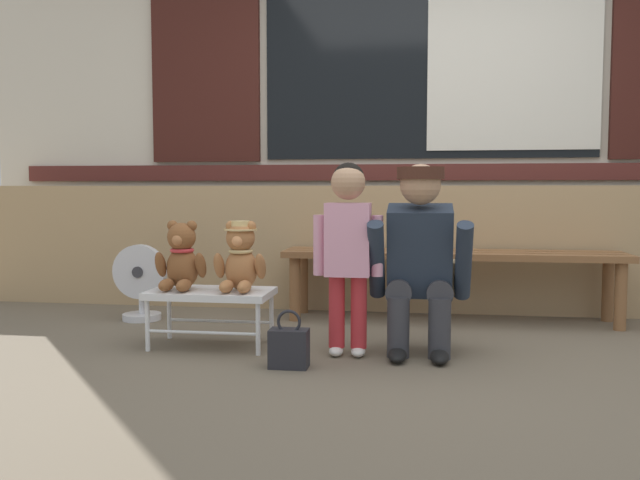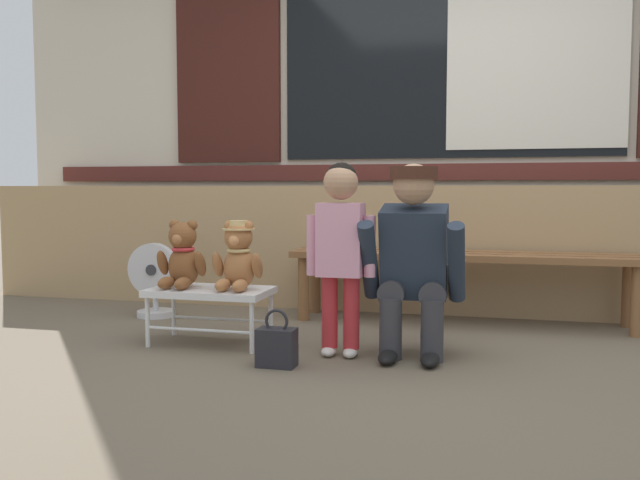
% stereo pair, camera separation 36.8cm
% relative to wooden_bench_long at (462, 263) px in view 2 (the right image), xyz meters
% --- Properties ---
extents(ground_plane, '(60.00, 60.00, 0.00)m').
position_rel_wooden_bench_long_xyz_m(ground_plane, '(-0.15, -1.06, -0.37)').
color(ground_plane, brown).
extents(brick_low_wall, '(6.73, 0.25, 0.85)m').
position_rel_wooden_bench_long_xyz_m(brick_low_wall, '(-0.15, 0.37, 0.05)').
color(brick_low_wall, tan).
rests_on(brick_low_wall, ground).
extents(shop_facade, '(6.87, 0.26, 3.42)m').
position_rel_wooden_bench_long_xyz_m(shop_facade, '(-0.15, 0.88, 1.35)').
color(shop_facade, beige).
rests_on(shop_facade, ground).
extents(wooden_bench_long, '(2.10, 0.40, 0.44)m').
position_rel_wooden_bench_long_xyz_m(wooden_bench_long, '(0.00, 0.00, 0.00)').
color(wooden_bench_long, brown).
rests_on(wooden_bench_long, ground).
extents(small_display_bench, '(0.64, 0.36, 0.30)m').
position_rel_wooden_bench_long_xyz_m(small_display_bench, '(-1.27, -0.89, -0.11)').
color(small_display_bench, silver).
rests_on(small_display_bench, ground).
extents(teddy_bear_plain, '(0.28, 0.26, 0.36)m').
position_rel_wooden_bench_long_xyz_m(teddy_bear_plain, '(-1.43, -0.89, 0.09)').
color(teddy_bear_plain, brown).
rests_on(teddy_bear_plain, small_display_bench).
extents(teddy_bear_with_hat, '(0.28, 0.27, 0.36)m').
position_rel_wooden_bench_long_xyz_m(teddy_bear_with_hat, '(-1.11, -0.89, 0.10)').
color(teddy_bear_with_hat, '#A86B3D').
rests_on(teddy_bear_with_hat, small_display_bench).
extents(child_standing, '(0.35, 0.18, 0.96)m').
position_rel_wooden_bench_long_xyz_m(child_standing, '(-0.54, -0.98, 0.22)').
color(child_standing, '#B7282D').
rests_on(child_standing, ground).
extents(adult_crouching, '(0.50, 0.49, 0.95)m').
position_rel_wooden_bench_long_xyz_m(adult_crouching, '(-0.18, -0.89, 0.11)').
color(adult_crouching, '#333338').
rests_on(adult_crouching, ground).
extents(handbag_on_ground, '(0.18, 0.11, 0.27)m').
position_rel_wooden_bench_long_xyz_m(handbag_on_ground, '(-0.79, -1.25, -0.28)').
color(handbag_on_ground, '#232328').
rests_on(handbag_on_ground, ground).
extents(floor_fan, '(0.34, 0.24, 0.48)m').
position_rel_wooden_bench_long_xyz_m(floor_fan, '(-1.93, -0.28, -0.13)').
color(floor_fan, silver).
rests_on(floor_fan, ground).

